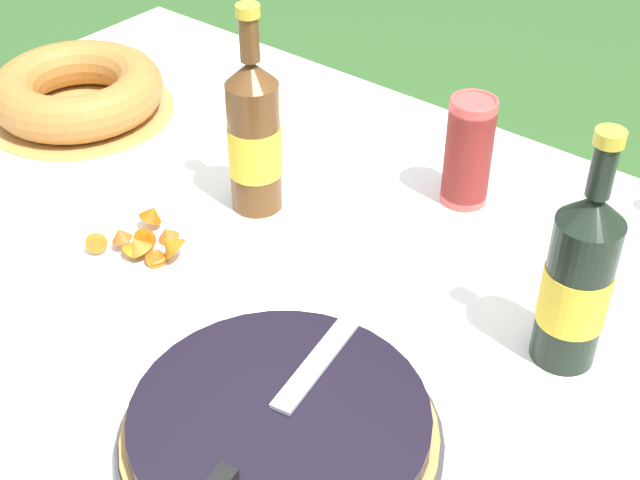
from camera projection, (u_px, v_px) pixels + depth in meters
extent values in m
cube|color=#A87A47|center=(282.00, 274.00, 1.28)|extent=(1.64, 1.05, 0.03)
cylinder|color=#A87A47|center=(173.00, 161.00, 2.15)|extent=(0.06, 0.06, 0.63)
cube|color=white|center=(281.00, 263.00, 1.27)|extent=(1.65, 1.06, 0.00)
cube|color=white|center=(470.00, 146.00, 1.63)|extent=(1.65, 0.00, 0.10)
cylinder|color=#38383D|center=(281.00, 441.00, 0.99)|extent=(0.36, 0.36, 0.02)
cylinder|color=tan|center=(280.00, 432.00, 0.99)|extent=(0.35, 0.35, 0.01)
cylinder|color=black|center=(280.00, 421.00, 0.97)|extent=(0.33, 0.33, 0.03)
cube|color=silver|center=(322.00, 356.00, 1.03)|extent=(0.06, 0.19, 0.00)
cylinder|color=tan|center=(81.00, 112.00, 1.61)|extent=(0.34, 0.34, 0.01)
torus|color=#AD7033|center=(77.00, 90.00, 1.59)|extent=(0.31, 0.31, 0.08)
cylinder|color=#E04C47|center=(466.00, 174.00, 1.36)|extent=(0.07, 0.07, 0.09)
cylinder|color=#E04C47|center=(467.00, 167.00, 1.36)|extent=(0.07, 0.07, 0.09)
cylinder|color=#E04C47|center=(467.00, 160.00, 1.35)|extent=(0.07, 0.07, 0.09)
cylinder|color=#E04C47|center=(468.00, 152.00, 1.34)|extent=(0.07, 0.07, 0.09)
cylinder|color=#E04C47|center=(469.00, 145.00, 1.33)|extent=(0.07, 0.07, 0.09)
cylinder|color=#E04C47|center=(470.00, 137.00, 1.33)|extent=(0.07, 0.07, 0.09)
cylinder|color=#E04C47|center=(471.00, 130.00, 1.32)|extent=(0.07, 0.07, 0.09)
torus|color=#E04C47|center=(474.00, 101.00, 1.29)|extent=(0.07, 0.07, 0.01)
cylinder|color=brown|center=(255.00, 147.00, 1.32)|extent=(0.08, 0.08, 0.21)
cylinder|color=yellow|center=(255.00, 149.00, 1.32)|extent=(0.08, 0.08, 0.08)
cone|color=brown|center=(251.00, 72.00, 1.25)|extent=(0.08, 0.08, 0.04)
cylinder|color=brown|center=(249.00, 39.00, 1.22)|extent=(0.03, 0.03, 0.06)
cylinder|color=gold|center=(248.00, 11.00, 1.19)|extent=(0.03, 0.03, 0.02)
cylinder|color=black|center=(575.00, 292.00, 1.06)|extent=(0.08, 0.08, 0.20)
cylinder|color=yellow|center=(575.00, 294.00, 1.06)|extent=(0.08, 0.08, 0.08)
cone|color=black|center=(594.00, 209.00, 0.98)|extent=(0.08, 0.08, 0.04)
cylinder|color=black|center=(603.00, 170.00, 0.95)|extent=(0.03, 0.03, 0.06)
cylinder|color=gold|center=(610.00, 137.00, 0.93)|extent=(0.03, 0.03, 0.02)
cylinder|color=white|center=(142.00, 257.00, 1.27)|extent=(0.23, 0.23, 0.01)
torus|color=white|center=(141.00, 252.00, 1.26)|extent=(0.23, 0.23, 0.01)
cone|color=#B5571C|center=(120.00, 234.00, 1.26)|extent=(0.04, 0.04, 0.03)
cone|color=#BE7310|center=(135.00, 246.00, 1.25)|extent=(0.04, 0.04, 0.04)
cone|color=#A8540A|center=(146.00, 236.00, 1.26)|extent=(0.05, 0.05, 0.04)
cone|color=#CC5F16|center=(158.00, 257.00, 1.24)|extent=(0.05, 0.04, 0.04)
cone|color=#B46D1F|center=(155.00, 255.00, 1.25)|extent=(0.04, 0.03, 0.03)
cone|color=#C14F0A|center=(152.00, 213.00, 1.30)|extent=(0.04, 0.04, 0.04)
cone|color=#C95D1C|center=(167.00, 233.00, 1.29)|extent=(0.04, 0.05, 0.02)
cone|color=#C0701D|center=(97.00, 241.00, 1.25)|extent=(0.04, 0.04, 0.04)
cone|color=#AB6111|center=(170.00, 244.00, 1.24)|extent=(0.05, 0.05, 0.05)
cone|color=#C16F1F|center=(137.00, 245.00, 1.25)|extent=(0.05, 0.05, 0.04)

